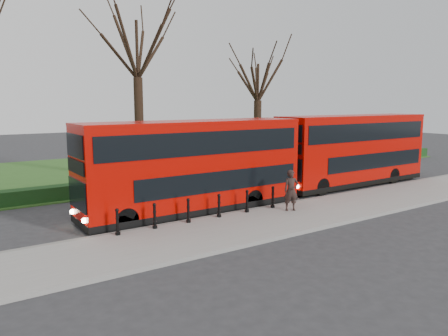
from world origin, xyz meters
TOP-DOWN VIEW (x-y plane):
  - ground at (0.00, 0.00)m, footprint 120.00×120.00m
  - pavement at (0.00, -3.00)m, footprint 60.00×4.00m
  - kerb at (0.00, -1.00)m, footprint 60.00×0.25m
  - grass_verge at (0.00, 15.00)m, footprint 60.00×18.00m
  - hedge at (0.00, 6.80)m, footprint 60.00×0.90m
  - yellow_line_outer at (0.00, -0.70)m, footprint 60.00×0.10m
  - yellow_line_inner at (0.00, -0.50)m, footprint 60.00×0.10m
  - tree_mid at (2.00, 10.00)m, footprint 7.91×7.91m
  - tree_right at (12.00, 10.00)m, footprint 6.20×6.20m
  - bollard_row at (0.03, -1.35)m, footprint 7.98×0.15m
  - bus_lead at (0.62, 0.47)m, footprint 10.97×2.52m
  - bus_rear at (12.37, 0.84)m, footprint 11.06×2.54m
  - pedestrian at (4.28, -2.27)m, footprint 0.83×0.71m

SIDE VIEW (x-z plane):
  - ground at x=0.00m, z-range 0.00..0.00m
  - yellow_line_outer at x=0.00m, z-range 0.00..0.01m
  - yellow_line_inner at x=0.00m, z-range 0.00..0.01m
  - grass_verge at x=0.00m, z-range 0.00..0.06m
  - pavement at x=0.00m, z-range 0.00..0.15m
  - kerb at x=0.00m, z-range -0.01..0.15m
  - hedge at x=0.00m, z-range 0.00..0.80m
  - bollard_row at x=0.03m, z-range 0.15..1.15m
  - pedestrian at x=4.28m, z-range 0.15..2.09m
  - bus_lead at x=0.62m, z-range 0.02..4.38m
  - bus_rear at x=12.37m, z-range 0.02..4.41m
  - tree_right at x=12.00m, z-range 2.19..11.88m
  - tree_mid at x=2.00m, z-range 2.81..15.17m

